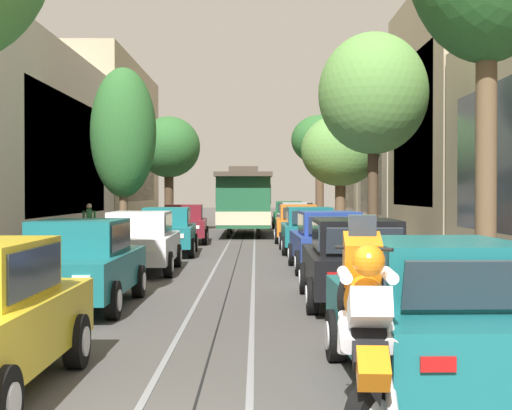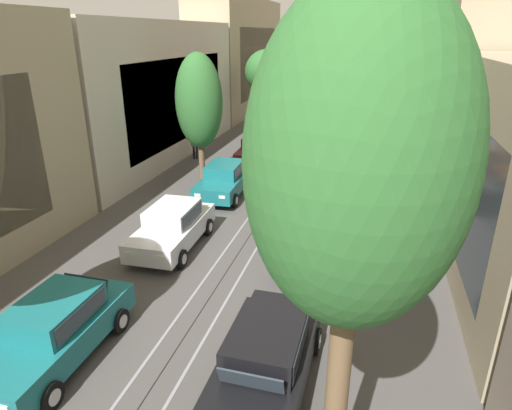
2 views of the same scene
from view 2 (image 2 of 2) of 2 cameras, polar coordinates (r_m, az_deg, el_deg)
name	(u,v)px [view 2 (image 2 of 2)]	position (r m, az deg, el deg)	size (l,w,h in m)	color
ground_plane	(283,185)	(22.84, 3.50, 2.65)	(160.00, 160.00, 0.00)	#4C4947
trolley_track_rails	(295,166)	(26.22, 5.09, 5.12)	(1.14, 64.05, 0.01)	gray
building_facade_left	(159,81)	(29.52, -12.52, 15.39)	(4.74, 55.75, 10.36)	tan
building_facade_right	(480,104)	(23.80, 27.11, 11.64)	(4.26, 55.75, 10.30)	gray
parked_car_teal_second_left	(55,330)	(11.81, -24.65, -14.54)	(2.01, 4.37, 1.58)	#196B70
parked_car_white_mid_left	(173,227)	(16.22, -10.77, -2.77)	(2.06, 4.39, 1.58)	silver
parked_car_teal_fourth_left	(224,180)	(21.08, -4.16, 3.30)	(2.11, 4.41, 1.58)	#196B70
parked_car_maroon_fifth_left	(257,149)	(26.61, 0.08, 7.23)	(2.14, 4.42, 1.58)	maroon
parked_car_black_second_right	(267,355)	(10.13, 1.48, -18.90)	(2.04, 4.38, 1.58)	black
parked_car_blue_mid_right	(311,238)	(15.20, 7.14, -4.26)	(2.06, 4.39, 1.58)	#233D93
parked_car_teal_fourth_right	(328,182)	(20.91, 9.28, 2.91)	(2.01, 4.36, 1.58)	#196B70
parked_car_orange_fifth_right	(337,152)	(26.39, 10.49, 6.75)	(2.05, 4.38, 1.58)	orange
parked_car_silver_sixth_right	(349,130)	(32.91, 12.04, 9.54)	(2.06, 4.39, 1.58)	#B7B7BC
parked_car_green_far_right	(353,115)	(39.14, 12.48, 11.36)	(2.05, 4.38, 1.58)	#1E6038
street_tree_kerb_left_second	(199,102)	(22.26, -7.40, 13.14)	(2.33, 2.23, 6.53)	brown
street_tree_kerb_left_mid	(267,72)	(35.55, 1.40, 16.86)	(3.36, 3.58, 6.19)	#4C3826
street_tree_kerb_right_near	(357,168)	(5.01, 12.93, 4.74)	(2.54, 2.66, 8.03)	brown
street_tree_kerb_right_second	(374,101)	(16.77, 15.04, 12.97)	(3.34, 3.54, 6.97)	#4C3826
street_tree_kerb_right_mid	(380,92)	(28.65, 15.81, 13.96)	(3.62, 3.38, 5.67)	brown
street_tree_kerb_right_fourth	(380,62)	(38.36, 15.82, 17.38)	(3.36, 3.29, 6.66)	brown
cable_car_trolley	(310,120)	(31.33, 7.06, 10.87)	(2.63, 9.15, 3.28)	#1E5B38
pedestrian_on_left_pavement	(195,144)	(27.66, -7.93, 7.83)	(0.55, 0.41, 1.63)	black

